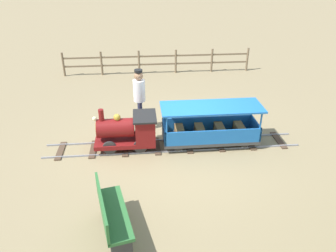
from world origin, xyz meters
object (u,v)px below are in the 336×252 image
Objects in this scene: locomotive at (129,130)px; conductor_person at (139,95)px; park_bench at (111,214)px; passenger_car at (210,129)px.

locomotive is 0.89× the size of conductor_person.
passenger_car is at bearing -39.14° from park_bench.
conductor_person is (0.97, -0.28, 0.47)m from locomotive.
park_bench is at bearing 171.68° from conductor_person.
passenger_car is (0.00, -1.92, -0.06)m from locomotive.
conductor_person reaches higher than passenger_car.
locomotive is 1.92m from passenger_car.
conductor_person is (0.97, 1.65, 0.53)m from passenger_car.
passenger_car is at bearing -90.00° from locomotive.
locomotive is at bearing -5.52° from park_bench.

